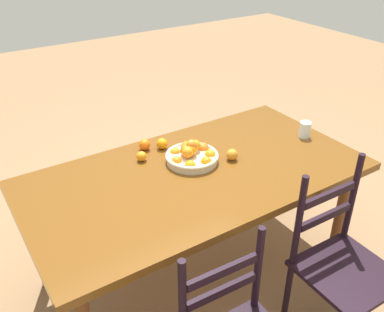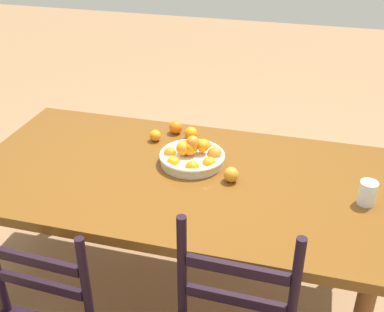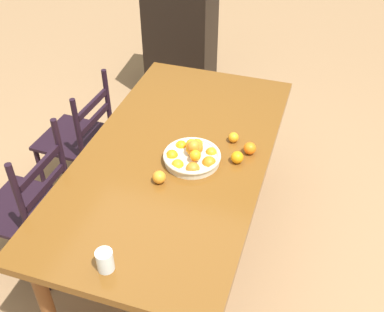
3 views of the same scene
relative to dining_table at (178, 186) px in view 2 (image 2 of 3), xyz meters
The scene contains 8 objects.
ground_plane 0.70m from the dining_table, ahead, with size 12.00×12.00×0.00m, color #936E4A.
dining_table is the anchor object (origin of this frame).
fruit_bowl 0.17m from the dining_table, 110.68° to the right, with size 0.33×0.33×0.15m.
orange_loose_0 0.44m from the dining_table, 72.20° to the right, with size 0.07×0.07×0.07m, color orange.
orange_loose_1 0.28m from the dining_table, behind, with size 0.07×0.07×0.07m, color orange.
orange_loose_2 0.38m from the dining_table, 85.24° to the right, with size 0.07×0.07×0.07m, color orange.
orange_loose_3 0.38m from the dining_table, 54.10° to the right, with size 0.06×0.06×0.06m, color orange.
drinking_glass 0.87m from the dining_table, behind, with size 0.08×0.08×0.11m, color silver.
Camera 2 is at (-0.59, 1.90, 2.01)m, focal length 45.54 mm.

